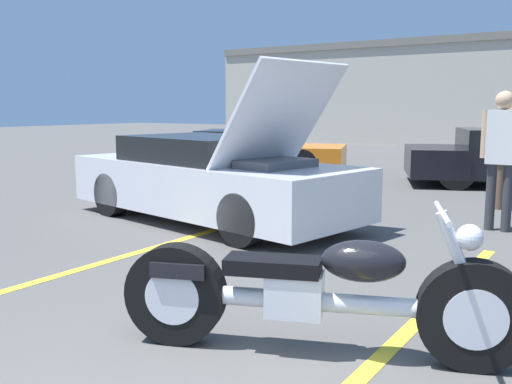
{
  "coord_description": "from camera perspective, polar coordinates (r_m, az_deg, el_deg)",
  "views": [
    {
      "loc": [
        1.52,
        -1.62,
        1.58
      ],
      "look_at": [
        -1.36,
        2.72,
        0.8
      ],
      "focal_mm": 40.0,
      "sensor_mm": 36.0,
      "label": 1
    }
  ],
  "objects": [
    {
      "name": "parked_car_left_row",
      "position": [
        13.62,
        -0.67,
        4.02
      ],
      "size": [
        4.77,
        3.26,
        1.03
      ],
      "rotation": [
        0.0,
        0.0,
        0.36
      ],
      "color": "orange",
      "rests_on": "ground"
    },
    {
      "name": "parking_stripe_middle",
      "position": [
        4.31,
        14.98,
        -13.24
      ],
      "size": [
        0.12,
        5.43,
        0.01
      ],
      "primitive_type": "cube",
      "color": "yellow",
      "rests_on": "ground"
    },
    {
      "name": "spectator_by_show_car",
      "position": [
        7.85,
        23.38,
        4.05
      ],
      "size": [
        0.52,
        0.23,
        1.78
      ],
      "color": "#333338",
      "rests_on": "ground"
    },
    {
      "name": "parking_stripe_foreground",
      "position": [
        6.05,
        -15.28,
        -6.87
      ],
      "size": [
        0.12,
        5.43,
        0.01
      ],
      "primitive_type": "cube",
      "color": "yellow",
      "rests_on": "ground"
    },
    {
      "name": "spectator_near_motorcycle",
      "position": [
        9.51,
        24.02,
        3.96
      ],
      "size": [
        0.52,
        0.21,
        1.6
      ],
      "color": "brown",
      "rests_on": "ground"
    },
    {
      "name": "motorcycle",
      "position": [
        3.69,
        6.03,
        -10.08
      ],
      "size": [
        2.45,
        1.15,
        0.98
      ],
      "rotation": [
        0.0,
        0.0,
        0.37
      ],
      "color": "black",
      "rests_on": "ground"
    },
    {
      "name": "show_car_hood_open",
      "position": [
        7.88,
        -4.4,
        1.32
      ],
      "size": [
        4.62,
        2.48,
        2.11
      ],
      "rotation": [
        0.0,
        0.0,
        -0.18
      ],
      "color": "silver",
      "rests_on": "ground"
    }
  ]
}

